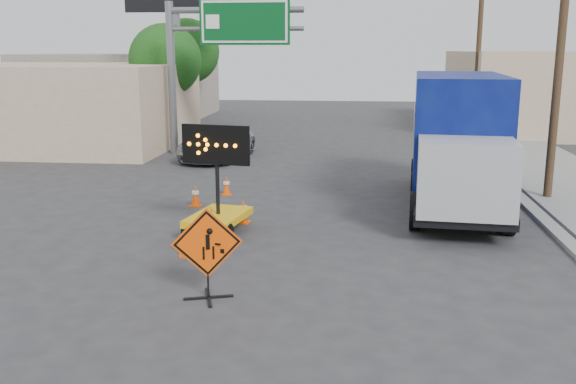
% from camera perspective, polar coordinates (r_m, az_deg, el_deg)
% --- Properties ---
extents(ground, '(100.00, 100.00, 0.00)m').
position_cam_1_polar(ground, '(11.82, -4.04, -10.97)').
color(ground, '#2D2D30').
rests_on(ground, ground).
extents(curb_right, '(0.40, 60.00, 0.12)m').
position_cam_1_polar(curb_right, '(26.58, 17.55, 1.89)').
color(curb_right, gray).
rests_on(curb_right, ground).
extents(sidewalk_right, '(4.00, 60.00, 0.15)m').
position_cam_1_polar(sidewalk_right, '(27.12, 22.33, 1.76)').
color(sidewalk_right, gray).
rests_on(sidewalk_right, ground).
extents(storefront_left_near, '(14.00, 10.00, 4.00)m').
position_cam_1_polar(storefront_left_near, '(34.69, -21.29, 7.23)').
color(storefront_left_near, '#CAAF92').
rests_on(storefront_left_near, ground).
extents(storefront_left_far, '(12.00, 10.00, 4.40)m').
position_cam_1_polar(storefront_left_far, '(47.85, -14.62, 9.15)').
color(storefront_left_far, '#A79C8B').
rests_on(storefront_left_far, ground).
extents(building_right_far, '(10.00, 14.00, 4.60)m').
position_cam_1_polar(building_right_far, '(42.18, 21.73, 8.40)').
color(building_right_far, '#CAAF92').
rests_on(building_right_far, ground).
extents(highway_gantry, '(6.18, 0.38, 6.90)m').
position_cam_1_polar(highway_gantry, '(29.33, -6.47, 13.18)').
color(highway_gantry, slate).
rests_on(highway_gantry, ground).
extents(billboard, '(6.10, 0.54, 9.85)m').
position_cam_1_polar(billboard, '(38.06, -9.82, 16.36)').
color(billboard, slate).
rests_on(billboard, ground).
extents(utility_pole_near, '(1.80, 0.26, 9.00)m').
position_cam_1_polar(utility_pole_near, '(21.50, 23.05, 11.51)').
color(utility_pole_near, '#4B3320').
rests_on(utility_pole_near, ground).
extents(utility_pole_far, '(1.80, 0.26, 9.00)m').
position_cam_1_polar(utility_pole_far, '(35.16, 16.58, 12.01)').
color(utility_pole_far, '#4B3320').
rests_on(utility_pole_far, ground).
extents(tree_left_near, '(3.71, 3.71, 6.03)m').
position_cam_1_polar(tree_left_near, '(34.16, -10.86, 11.42)').
color(tree_left_near, '#4B3320').
rests_on(tree_left_near, ground).
extents(tree_left_far, '(4.10, 4.10, 6.66)m').
position_cam_1_polar(tree_left_far, '(42.12, -8.96, 12.25)').
color(tree_left_far, '#4B3320').
rests_on(tree_left_far, ground).
extents(construction_sign, '(1.31, 0.94, 1.80)m').
position_cam_1_polar(construction_sign, '(12.35, -7.19, -5.28)').
color(construction_sign, black).
rests_on(construction_sign, ground).
extents(arrow_board, '(1.80, 2.20, 2.86)m').
position_cam_1_polar(arrow_board, '(16.73, -6.23, -1.60)').
color(arrow_board, '#E5AD0C').
rests_on(arrow_board, ground).
extents(pickup_truck, '(2.88, 5.14, 1.36)m').
position_cam_1_polar(pickup_truck, '(28.28, -6.36, 4.28)').
color(pickup_truck, '#A5A8AC').
rests_on(pickup_truck, ground).
extents(box_truck, '(3.19, 8.53, 3.97)m').
position_cam_1_polar(box_truck, '(19.98, 14.79, 3.76)').
color(box_truck, black).
rests_on(box_truck, ground).
extents(cone_a, '(0.43, 0.43, 0.71)m').
position_cam_1_polar(cone_a, '(15.17, -9.01, -4.30)').
color(cone_a, '#EE4A05').
rests_on(cone_a, ground).
extents(cone_b, '(0.36, 0.36, 0.69)m').
position_cam_1_polar(cone_b, '(17.01, -6.82, -2.41)').
color(cone_b, '#EE4A05').
rests_on(cone_b, ground).
extents(cone_c, '(0.41, 0.41, 0.69)m').
position_cam_1_polar(cone_c, '(17.81, -3.99, -1.68)').
color(cone_c, '#EE4A05').
rests_on(cone_c, ground).
extents(cone_d, '(0.41, 0.41, 0.67)m').
position_cam_1_polar(cone_d, '(19.88, -8.23, -0.30)').
color(cone_d, '#EE4A05').
rests_on(cone_d, ground).
extents(cone_e, '(0.42, 0.42, 0.63)m').
position_cam_1_polar(cone_e, '(21.30, -5.49, 0.59)').
color(cone_e, '#EE4A05').
rests_on(cone_e, ground).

